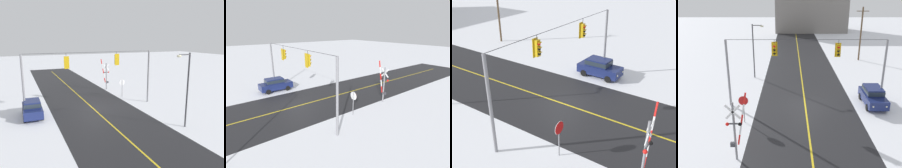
# 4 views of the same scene
# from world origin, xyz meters

# --- Properties ---
(ground_plane) EXTENTS (160.00, 160.00, 0.00)m
(ground_plane) POSITION_xyz_m (0.00, 0.00, 0.00)
(ground_plane) COLOR white
(road_asphalt) EXTENTS (9.00, 80.00, 0.01)m
(road_asphalt) POSITION_xyz_m (0.00, 6.00, 0.00)
(road_asphalt) COLOR black
(road_asphalt) RESTS_ON ground
(lane_centre_line) EXTENTS (0.14, 72.00, 0.01)m
(lane_centre_line) POSITION_xyz_m (0.00, 6.00, 0.01)
(lane_centre_line) COLOR gold
(lane_centre_line) RESTS_ON ground
(signal_span) EXTENTS (14.20, 0.47, 6.22)m
(signal_span) POSITION_xyz_m (-0.00, -0.01, 4.04)
(signal_span) COLOR gray
(signal_span) RESTS_ON ground
(stop_sign) EXTENTS (0.80, 0.09, 2.35)m
(stop_sign) POSITION_xyz_m (-5.15, -3.34, 1.71)
(stop_sign) COLOR gray
(stop_sign) RESTS_ON ground
(railroad_crossing) EXTENTS (1.37, 0.31, 4.63)m
(railroad_crossing) POSITION_xyz_m (-4.78, -8.14, 2.28)
(railroad_crossing) COLOR gray
(railroad_crossing) RESTS_ON ground
(parked_car_navy) EXTENTS (1.85, 4.21, 1.74)m
(parked_car_navy) POSITION_xyz_m (6.34, 0.12, 0.95)
(parked_car_navy) COLOR navy
(parked_car_navy) RESTS_ON ground
(streetlamp_near) EXTENTS (1.39, 0.28, 6.50)m
(streetlamp_near) POSITION_xyz_m (-5.59, 8.02, 3.92)
(streetlamp_near) COLOR #38383D
(streetlamp_near) RESTS_ON ground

